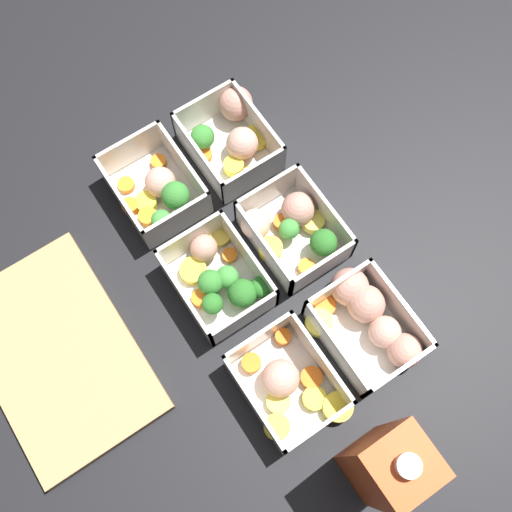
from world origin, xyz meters
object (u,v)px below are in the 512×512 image
container_far_left (288,384)px  container_far_right (158,191)px  container_near_center (292,228)px  container_near_left (368,319)px  container_near_right (232,134)px  juice_carton (386,465)px  container_far_center (220,278)px

container_far_left → container_far_right: 0.32m
container_near_center → container_far_left: (-0.17, 0.12, -0.00)m
container_near_left → container_near_center: 0.16m
container_far_right → container_near_right: bearing=-82.3°
container_near_right → container_far_right: bearing=97.7°
container_near_center → juice_carton: 0.33m
juice_carton → container_near_center: bearing=-16.9°
container_near_center → juice_carton: size_ratio=0.67×
juice_carton → container_near_right: bearing=-12.4°
container_far_left → container_near_right: bearing=-21.8°
container_far_left → container_far_right: same height
container_near_right → container_far_left: bearing=158.2°
container_far_center → container_near_left: bearing=-139.6°
container_near_left → container_near_right: size_ratio=1.12×
container_near_center → container_near_left: bearing=-176.7°
container_near_center → container_far_right: (0.15, 0.12, -0.00)m
container_far_left → container_far_right: bearing=-0.1°
container_far_right → container_far_left: bearing=179.9°
container_far_center → juice_carton: size_ratio=0.72×
juice_carton → container_far_right: bearing=3.8°
container_far_center → container_near_center: bearing=-86.9°
container_far_left → container_near_left: bearing=-84.9°
container_far_right → container_near_center: bearing=-140.4°
container_near_center → container_near_right: same height
container_near_right → juice_carton: size_ratio=0.74×
container_near_right → juice_carton: bearing=167.6°
container_far_left → juice_carton: bearing=-167.1°
juice_carton → container_far_center: bearing=5.3°
container_far_left → container_far_right: size_ratio=1.13×
container_near_left → container_near_right: 0.33m
container_near_left → container_far_center: 0.20m
container_near_center → container_far_left: size_ratio=0.89×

